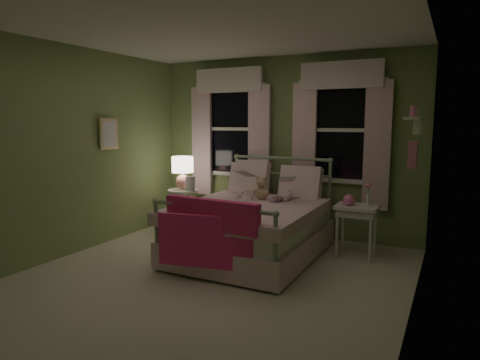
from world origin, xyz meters
The scene contains 18 objects.
room_shell centered at (0.00, 0.00, 1.30)m, with size 4.20×4.20×4.20m.
bed centered at (0.07, 0.89, 0.38)m, with size 1.58×2.04×1.18m.
pink_throw centered at (0.07, -0.12, 0.61)m, with size 1.10×0.27×0.71m.
child_left centered at (-0.21, 1.33, 0.97)m, with size 0.29×0.19×0.79m, color #F7D1DD.
child_right centered at (0.35, 1.33, 0.90)m, with size 0.32×0.25×0.65m, color #F7D1DD.
book_left centered at (-0.21, 1.08, 0.96)m, with size 0.20×0.27×0.03m, color beige.
book_right centered at (0.35, 1.08, 0.92)m, with size 0.20×0.27×0.02m, color beige.
teddy_bear centered at (0.07, 1.17, 0.79)m, with size 0.23×0.18×0.30m.
nightstand_left centered at (-1.35, 1.47, 0.42)m, with size 0.46×0.46×0.65m.
table_lamp centered at (-1.35, 1.47, 0.95)m, with size 0.32×0.32×0.49m.
book_nightstand centered at (-1.25, 1.39, 0.66)m, with size 0.16×0.22×0.02m, color beige.
nightstand_right centered at (1.23, 1.43, 0.55)m, with size 0.50×0.40×0.64m.
pink_toy centered at (1.13, 1.43, 0.71)m, with size 0.14×0.18×0.14m.
bud_vase centered at (1.35, 1.48, 0.79)m, with size 0.06×0.06×0.28m.
window_left centered at (-0.85, 2.03, 1.62)m, with size 1.34×0.13×1.96m.
window_right centered at (0.85, 2.03, 1.62)m, with size 1.34×0.13×1.96m.
wall_shelf centered at (1.90, 0.70, 1.52)m, with size 0.15×0.50×0.60m.
framed_picture centered at (-1.95, 0.60, 1.50)m, with size 0.03×0.32×0.42m.
Camera 1 is at (2.27, -3.79, 1.68)m, focal length 32.00 mm.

